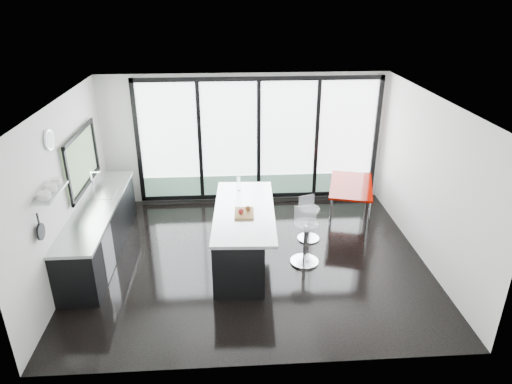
{
  "coord_description": "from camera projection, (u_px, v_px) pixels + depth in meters",
  "views": [
    {
      "loc": [
        -0.38,
        -6.85,
        4.4
      ],
      "look_at": [
        0.1,
        0.3,
        1.15
      ],
      "focal_mm": 32.0,
      "sensor_mm": 36.0,
      "label": 1
    }
  ],
  "objects": [
    {
      "name": "floor",
      "position": [
        251.0,
        258.0,
        8.07
      ],
      "size": [
        6.0,
        5.0,
        0.0
      ],
      "primitive_type": "cube",
      "color": "black",
      "rests_on": "ground"
    },
    {
      "name": "bar_stool_near",
      "position": [
        305.0,
        243.0,
        7.79
      ],
      "size": [
        0.51,
        0.51,
        0.78
      ],
      "primitive_type": "cylinder",
      "rotation": [
        0.0,
        0.0,
        -0.05
      ],
      "color": "silver",
      "rests_on": "floor"
    },
    {
      "name": "counter_cabinets",
      "position": [
        100.0,
        229.0,
        8.08
      ],
      "size": [
        0.69,
        3.24,
        1.36
      ],
      "color": "black",
      "rests_on": "floor"
    },
    {
      "name": "red_table",
      "position": [
        350.0,
        202.0,
        9.28
      ],
      "size": [
        1.17,
        1.59,
        0.77
      ],
      "primitive_type": "cube",
      "rotation": [
        0.0,
        0.0,
        -0.27
      ],
      "color": "#770800",
      "rests_on": "floor"
    },
    {
      "name": "wall_left",
      "position": [
        70.0,
        175.0,
        7.49
      ],
      "size": [
        0.26,
        5.0,
        2.8
      ],
      "color": "silver",
      "rests_on": "ground"
    },
    {
      "name": "wall_back",
      "position": [
        257.0,
        145.0,
        9.8
      ],
      "size": [
        6.0,
        0.09,
        2.8
      ],
      "color": "silver",
      "rests_on": "ground"
    },
    {
      "name": "ceiling",
      "position": [
        251.0,
        101.0,
        6.91
      ],
      "size": [
        6.0,
        5.0,
        0.0
      ],
      "primitive_type": "cube",
      "color": "white",
      "rests_on": "wall_back"
    },
    {
      "name": "wall_front",
      "position": [
        264.0,
        273.0,
        5.22
      ],
      "size": [
        6.0,
        0.0,
        2.8
      ],
      "primitive_type": "cube",
      "color": "silver",
      "rests_on": "ground"
    },
    {
      "name": "bar_stool_far",
      "position": [
        309.0,
        224.0,
        8.55
      ],
      "size": [
        0.52,
        0.52,
        0.66
      ],
      "primitive_type": "cylinder",
      "rotation": [
        0.0,
        0.0,
        0.32
      ],
      "color": "silver",
      "rests_on": "floor"
    },
    {
      "name": "island",
      "position": [
        240.0,
        234.0,
        7.85
      ],
      "size": [
        1.12,
        2.42,
        1.26
      ],
      "color": "black",
      "rests_on": "floor"
    },
    {
      "name": "wall_right",
      "position": [
        429.0,
        181.0,
        7.67
      ],
      "size": [
        0.0,
        5.0,
        2.8
      ],
      "primitive_type": "cube",
      "color": "silver",
      "rests_on": "ground"
    }
  ]
}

